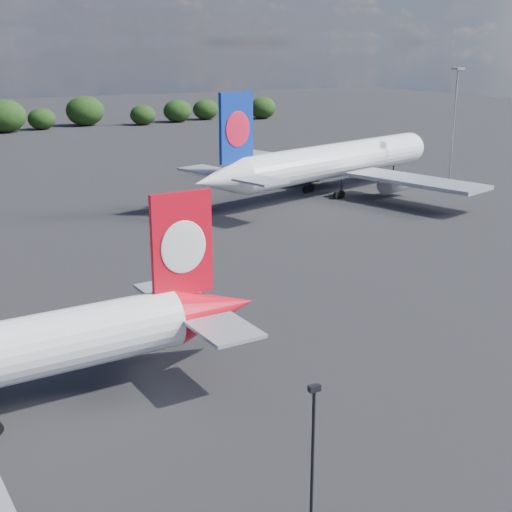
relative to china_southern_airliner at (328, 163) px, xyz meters
name	(u,v)px	position (x,y,z in m)	size (l,w,h in m)	color
china_southern_airliner	(328,163)	(0.00, 0.00, 0.00)	(53.98, 51.74, 17.88)	white
apron_lamp_post	(312,471)	(-50.24, -74.44, 0.19)	(0.55, 0.30, 10.00)	black
floodlight_mast_near	(455,110)	(22.10, -5.32, 8.02)	(1.60, 1.60, 20.56)	gray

